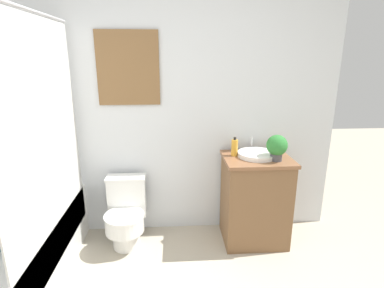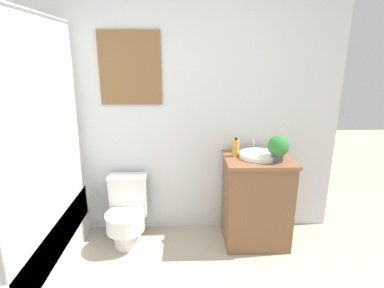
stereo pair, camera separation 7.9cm
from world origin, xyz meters
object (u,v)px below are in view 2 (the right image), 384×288
Objects in this scene: soap_bottle at (236,148)px; potted_plant at (278,147)px; toilet at (127,213)px; sink at (258,155)px.

potted_plant is (0.33, -0.16, 0.05)m from soap_bottle.
toilet is 1.32m from sink.
soap_bottle reaches higher than toilet.
sink is 0.21m from potted_plant.
potted_plant is (1.33, -0.11, 0.66)m from toilet.
toilet is 1.64× the size of sink.
sink is 2.19× the size of soap_bottle.
soap_bottle is at bearing 154.92° from potted_plant.
sink is (1.20, 0.01, 0.55)m from toilet.
potted_plant reaches higher than soap_bottle.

